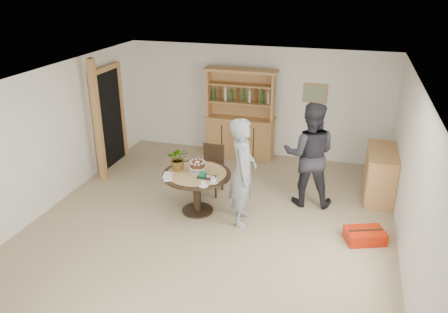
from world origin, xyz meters
TOP-DOWN VIEW (x-y plane):
  - ground at (0.00, 0.00)m, footprint 7.00×7.00m
  - room_shell at (0.00, 0.01)m, footprint 6.04×7.04m
  - doorway at (-2.93, 2.00)m, footprint 0.13×1.10m
  - pine_post at (-2.70, 1.20)m, footprint 0.12×0.12m
  - hutch at (-0.30, 3.24)m, footprint 1.62×0.54m
  - sideboard at (2.74, 2.00)m, footprint 0.54×1.26m
  - dining_table at (-0.38, 0.50)m, footprint 1.20×1.20m
  - dining_chair at (-0.38, 1.33)m, footprint 0.45×0.45m
  - birthday_cake at (-0.38, 0.55)m, footprint 0.30×0.30m
  - flower_vase at (-0.73, 0.55)m, footprint 0.47×0.44m
  - gift_tray at (-0.17, 0.38)m, footprint 0.30×0.20m
  - coffee_cup_a at (0.02, 0.22)m, footprint 0.15×0.15m
  - coffee_cup_b at (-0.10, 0.05)m, footprint 0.15×0.15m
  - napkins at (-0.79, 0.19)m, footprint 0.24×0.33m
  - teen_boy at (0.47, 0.40)m, footprint 0.55×0.74m
  - adult_person at (1.45, 1.38)m, footprint 1.00×0.81m
  - red_suitcase at (2.50, 0.36)m, footprint 0.70×0.59m

SIDE VIEW (x-z plane):
  - ground at x=0.00m, z-range 0.00..0.00m
  - red_suitcase at x=2.50m, z-range 0.00..0.21m
  - sideboard at x=2.74m, z-range 0.00..0.94m
  - dining_chair at x=-0.38m, z-range 0.06..1.01m
  - dining_table at x=-0.38m, z-range 0.22..0.98m
  - hutch at x=-0.30m, z-range -0.33..1.71m
  - napkins at x=-0.79m, z-range 0.76..0.79m
  - gift_tray at x=-0.17m, z-range 0.75..0.83m
  - coffee_cup_b at x=-0.10m, z-range 0.75..0.84m
  - coffee_cup_a at x=0.02m, z-range 0.76..0.84m
  - birthday_cake at x=-0.38m, z-range 0.78..0.98m
  - teen_boy at x=0.47m, z-range 0.00..1.86m
  - adult_person at x=1.45m, z-range 0.00..1.94m
  - flower_vase at x=-0.73m, z-range 0.76..1.18m
  - doorway at x=-2.93m, z-range 0.02..2.20m
  - pine_post at x=-2.70m, z-range 0.00..2.50m
  - room_shell at x=0.00m, z-range 0.48..3.00m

